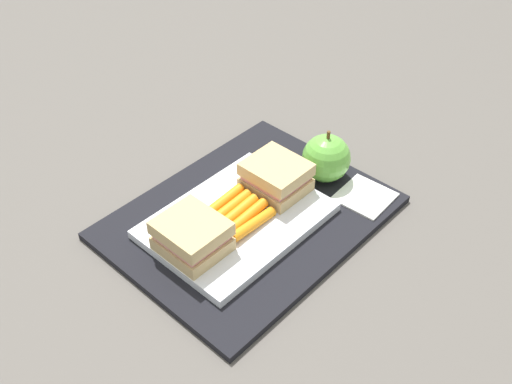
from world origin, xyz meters
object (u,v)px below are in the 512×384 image
at_px(food_tray, 237,220).
at_px(apple, 326,158).
at_px(sandwich_half_right, 276,177).
at_px(carrot_sticks_bundle, 237,213).
at_px(sandwich_half_left, 192,236).
at_px(paper_napkin, 365,197).

bearing_deg(food_tray, apple, -9.15).
xyz_separation_m(sandwich_half_right, apple, (0.08, -0.03, 0.00)).
bearing_deg(apple, carrot_sticks_bundle, 170.90).
distance_m(sandwich_half_left, apple, 0.24).
bearing_deg(apple, food_tray, 170.85).
relative_size(sandwich_half_left, paper_napkin, 1.14).
relative_size(food_tray, apple, 2.85).
distance_m(food_tray, carrot_sticks_bundle, 0.01).
bearing_deg(food_tray, sandwich_half_left, 180.00).
bearing_deg(paper_napkin, food_tray, 149.42).
xyz_separation_m(sandwich_half_right, carrot_sticks_bundle, (-0.08, -0.00, -0.02)).
bearing_deg(sandwich_half_right, sandwich_half_left, 180.00).
distance_m(sandwich_half_left, sandwich_half_right, 0.16).
xyz_separation_m(food_tray, sandwich_half_left, (-0.08, 0.00, 0.03)).
bearing_deg(paper_napkin, carrot_sticks_bundle, 149.44).
relative_size(sandwich_half_left, carrot_sticks_bundle, 1.01).
height_order(carrot_sticks_bundle, apple, apple).
bearing_deg(apple, sandwich_half_left, 173.85).
relative_size(food_tray, sandwich_half_right, 2.88).
xyz_separation_m(carrot_sticks_bundle, paper_napkin, (0.16, -0.09, -0.02)).
bearing_deg(carrot_sticks_bundle, apple, -9.10).
distance_m(sandwich_half_left, paper_napkin, 0.26).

